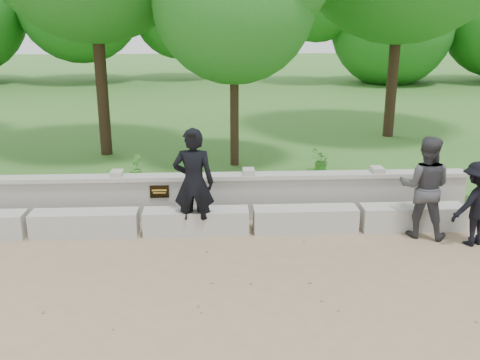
# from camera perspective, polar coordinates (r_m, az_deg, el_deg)

# --- Properties ---
(ground) EXTENTS (80.00, 80.00, 0.00)m
(ground) POSITION_cam_1_polar(r_m,az_deg,el_deg) (8.24, -12.10, -10.78)
(ground) COLOR #94775B
(ground) RESTS_ON ground
(lawn) EXTENTS (40.00, 22.00, 0.25)m
(lawn) POSITION_cam_1_polar(r_m,az_deg,el_deg) (21.55, -6.50, 7.20)
(lawn) COLOR #376324
(lawn) RESTS_ON ground
(concrete_bench) EXTENTS (11.90, 0.45, 0.45)m
(concrete_bench) POSITION_cam_1_polar(r_m,az_deg,el_deg) (9.86, -10.53, -4.46)
(concrete_bench) COLOR #B0AEA6
(concrete_bench) RESTS_ON ground
(parapet_wall) EXTENTS (12.50, 0.35, 0.90)m
(parapet_wall) POSITION_cam_1_polar(r_m,az_deg,el_deg) (10.43, -10.12, -1.82)
(parapet_wall) COLOR #A5A39C
(parapet_wall) RESTS_ON ground
(man_main) EXTENTS (0.76, 0.68, 1.98)m
(man_main) POSITION_cam_1_polar(r_m,az_deg,el_deg) (9.43, -4.97, -0.30)
(man_main) COLOR black
(man_main) RESTS_ON ground
(visitor_left) EXTENTS (1.09, 0.99, 1.83)m
(visitor_left) POSITION_cam_1_polar(r_m,az_deg,el_deg) (9.95, 19.09, -0.72)
(visitor_left) COLOR #38383C
(visitor_left) RESTS_ON ground
(visitor_mid) EXTENTS (1.09, 0.86, 1.49)m
(visitor_mid) POSITION_cam_1_polar(r_m,az_deg,el_deg) (9.96, 23.92, -2.31)
(visitor_mid) COLOR black
(visitor_mid) RESTS_ON ground
(shrub_b) EXTENTS (0.33, 0.38, 0.60)m
(shrub_b) POSITION_cam_1_polar(r_m,az_deg,el_deg) (12.15, -11.08, 1.28)
(shrub_b) COLOR #3B7D2A
(shrub_b) RESTS_ON lawn
(shrub_c) EXTENTS (0.63, 0.64, 0.53)m
(shrub_c) POSITION_cam_1_polar(r_m,az_deg,el_deg) (12.80, 8.63, 2.05)
(shrub_c) COLOR #3B7D2A
(shrub_c) RESTS_ON lawn
(shrub_d) EXTENTS (0.38, 0.40, 0.59)m
(shrub_d) POSITION_cam_1_polar(r_m,az_deg,el_deg) (12.01, -5.63, 1.29)
(shrub_d) COLOR #3B7D2A
(shrub_d) RESTS_ON lawn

